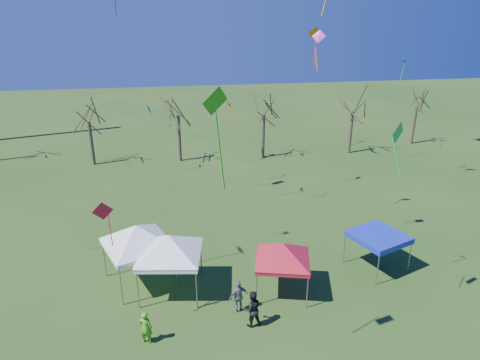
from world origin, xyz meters
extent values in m
plane|color=#234315|center=(0.00, 0.00, 0.00)|extent=(140.00, 140.00, 0.00)
cylinder|color=#3D2D21|center=(-10.77, 24.65, 2.14)|extent=(0.32, 0.32, 4.28)
cylinder|color=#3D2D21|center=(-2.37, 24.38, 2.32)|extent=(0.32, 0.32, 4.64)
cylinder|color=#3D2D21|center=(6.03, 24.04, 2.24)|extent=(0.32, 0.32, 4.49)
cylinder|color=#3D2D21|center=(15.36, 24.00, 2.24)|extent=(0.32, 0.32, 4.47)
cylinder|color=#3D2D21|center=(23.72, 26.07, 2.12)|extent=(0.32, 0.32, 4.23)
cylinder|color=gray|center=(-6.11, 2.02, 1.08)|extent=(0.06, 0.06, 2.15)
cylinder|color=gray|center=(-7.26, 4.80, 1.08)|extent=(0.06, 0.06, 2.15)
cylinder|color=gray|center=(-3.32, 3.17, 1.08)|extent=(0.06, 0.06, 2.15)
cylinder|color=gray|center=(-4.47, 5.95, 1.08)|extent=(0.06, 0.06, 2.15)
cube|color=white|center=(-5.29, 3.99, 2.28)|extent=(4.22, 4.22, 0.26)
pyramid|color=white|center=(-5.29, 3.99, 3.49)|extent=(4.22, 4.22, 1.08)
cylinder|color=gray|center=(-5.27, 1.61, 1.04)|extent=(0.06, 0.06, 2.09)
cylinder|color=gray|center=(-4.80, 4.50, 1.04)|extent=(0.06, 0.06, 2.09)
cylinder|color=gray|center=(-2.38, 1.15, 1.04)|extent=(0.06, 0.06, 2.09)
cylinder|color=gray|center=(-1.92, 4.04, 1.04)|extent=(0.06, 0.06, 2.09)
cube|color=white|center=(-3.59, 2.82, 2.21)|extent=(3.59, 3.59, 0.25)
pyramid|color=white|center=(-3.59, 2.82, 3.38)|extent=(4.38, 4.38, 1.04)
cylinder|color=gray|center=(0.63, 0.89, 0.91)|extent=(0.05, 0.05, 1.81)
cylinder|color=gray|center=(1.29, 3.34, 0.91)|extent=(0.05, 0.05, 1.81)
cylinder|color=gray|center=(3.08, 0.23, 0.91)|extent=(0.05, 0.05, 1.81)
cylinder|color=gray|center=(3.74, 2.68, 0.91)|extent=(0.05, 0.05, 1.81)
cube|color=#AE101F|center=(2.19, 1.78, 1.92)|extent=(3.33, 3.33, 0.22)
pyramid|color=#AE101F|center=(2.19, 1.78, 2.94)|extent=(3.72, 3.72, 0.91)
cylinder|color=gray|center=(7.46, 1.50, 0.92)|extent=(0.06, 0.06, 1.84)
cylinder|color=gray|center=(6.55, 3.90, 0.92)|extent=(0.06, 0.06, 1.84)
cylinder|color=gray|center=(9.87, 2.42, 0.92)|extent=(0.06, 0.06, 1.84)
cylinder|color=gray|center=(8.95, 4.82, 0.92)|extent=(0.06, 0.06, 1.84)
cube|color=#1022A5|center=(8.21, 3.16, 1.95)|extent=(3.56, 3.56, 0.22)
cube|color=#1022A5|center=(8.21, 3.16, 2.11)|extent=(3.56, 3.56, 0.11)
imported|color=slate|center=(-0.34, 0.59, 0.87)|extent=(1.10, 0.71, 1.73)
imported|color=black|center=(0.12, -0.55, 0.93)|extent=(0.97, 0.79, 1.87)
imported|color=#4AAC1B|center=(-4.81, -0.89, 0.83)|extent=(0.69, 0.56, 1.65)
cone|color=#299617|center=(-1.76, -3.50, 11.45)|extent=(1.16, 1.03, 1.03)
cube|color=#299617|center=(-1.61, -3.38, 9.81)|extent=(0.28, 0.36, 2.73)
cube|color=purple|center=(-6.17, 13.74, 14.69)|extent=(0.11, 0.80, 1.99)
cone|color=#0DC5AF|center=(-4.89, 21.22, 6.00)|extent=(0.58, 1.04, 0.94)
cube|color=#0DC5AF|center=(-4.92, 20.87, 4.83)|extent=(0.74, 0.10, 1.86)
cone|color=red|center=(-6.19, 0.15, 6.25)|extent=(0.92, 0.41, 0.89)
cube|color=red|center=(-5.98, 0.20, 5.34)|extent=(0.14, 0.47, 1.40)
cone|color=green|center=(6.12, -0.83, 9.34)|extent=(0.96, 0.80, 1.03)
cube|color=green|center=(6.37, -0.64, 8.19)|extent=(0.44, 0.57, 1.80)
cone|color=orange|center=(1.62, 17.21, 7.08)|extent=(0.70, 0.92, 0.72)
cube|color=orange|center=(1.55, 16.95, 6.07)|extent=(0.58, 0.19, 1.63)
cone|color=green|center=(19.88, 23.26, 9.51)|extent=(0.90, 0.88, 0.82)
cube|color=green|center=(19.76, 23.14, 8.26)|extent=(0.29, 0.30, 2.08)
cone|color=gold|center=(2.79, 23.40, 6.00)|extent=(0.74, 0.84, 0.59)
cube|color=gold|center=(2.96, 23.73, 4.86)|extent=(0.70, 0.39, 1.95)
cone|color=orange|center=(5.70, 9.28, 12.83)|extent=(0.95, 0.68, 0.79)
cube|color=orange|center=(5.93, 9.34, 11.60)|extent=(0.17, 0.51, 2.04)
cone|color=#F536B8|center=(4.73, 5.64, 12.81)|extent=(0.85, 0.71, 0.68)
cube|color=#F536B8|center=(4.60, 5.71, 11.93)|extent=(0.20, 0.31, 1.40)
camera|label=1|loc=(-3.17, -16.74, 14.06)|focal=32.00mm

